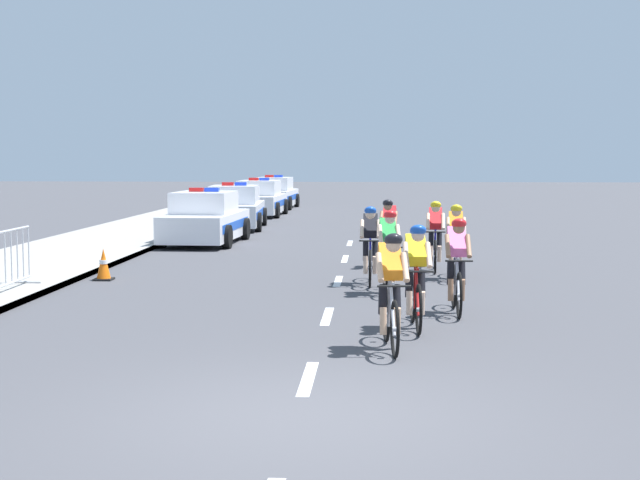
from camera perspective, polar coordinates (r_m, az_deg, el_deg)
The scene contains 18 objects.
ground_plane at distance 8.97m, azimuth -1.45°, elevation -10.81°, with size 160.00×160.00×0.00m, color #424247.
sidewalk_slab at distance 23.99m, azimuth -15.29°, elevation -0.74°, with size 3.66×60.00×0.12m, color gray.
kerb_edge at distance 23.49m, azimuth -11.24°, elevation -0.76°, with size 0.16×60.00×0.13m, color #9E9E99.
lane_markings_centre at distance 16.24m, azimuth 0.83°, elevation -3.53°, with size 0.14×21.60×0.01m.
cyclist_lead at distance 11.73m, azimuth 4.42°, elevation -3.07°, with size 0.45×1.72×1.56m.
cyclist_second at distance 13.18m, azimuth 5.99°, elevation -2.17°, with size 0.43×1.72×1.56m.
cyclist_third at distance 14.56m, azimuth 8.51°, elevation -1.50°, with size 0.42×1.72×1.56m.
cyclist_fourth at distance 16.53m, azimuth 4.27°, elevation -0.66°, with size 0.45×1.72×1.56m.
cyclist_fifth at distance 17.74m, azimuth 3.15°, elevation -0.24°, with size 0.42×1.72×1.56m.
cyclist_sixth at distance 18.62m, azimuth 8.43°, elevation -0.04°, with size 0.43×1.72×1.56m.
cyclist_seventh at distance 20.52m, azimuth 4.30°, elevation 0.49°, with size 0.45×1.72×1.56m.
cyclist_eighth at distance 19.91m, azimuth 7.18°, elevation 0.32°, with size 0.43×1.72×1.56m.
police_car_nearest at distance 26.20m, azimuth -7.15°, elevation 1.26°, with size 2.12×4.46×1.59m.
police_car_second at distance 31.55m, azimuth -5.32°, elevation 1.94°, with size 2.19×4.49×1.59m.
police_car_third at distance 38.14m, azimuth -3.78°, elevation 2.52°, with size 2.08×4.44×1.59m.
police_car_furthest at distance 43.64m, azimuth -2.86°, elevation 2.86°, with size 2.14×4.47×1.59m.
crowd_barrier_rear at distance 16.89m, azimuth -18.98°, elevation -1.28°, with size 0.54×2.32×1.07m.
traffic_cone_near at distance 18.85m, azimuth -13.31°, elevation -1.51°, with size 0.36×0.36×0.64m.
Camera 1 is at (0.75, -8.58, 2.48)m, focal length 51.48 mm.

